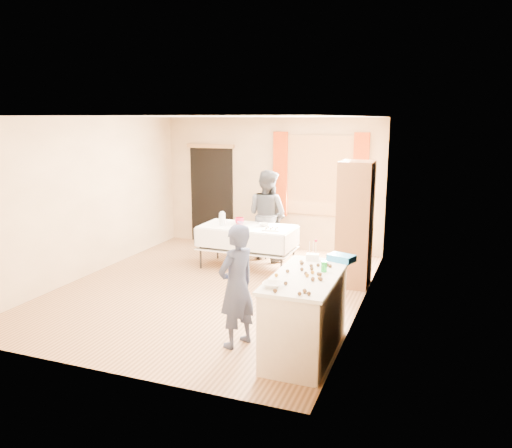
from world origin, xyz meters
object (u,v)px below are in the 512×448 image
at_px(chair, 264,239).
at_px(woman, 267,215).
at_px(counter, 305,314).
at_px(cabinet, 355,224).
at_px(girl, 237,286).
at_px(party_table, 247,243).

xyz_separation_m(chair, woman, (0.13, -0.21, 0.51)).
xyz_separation_m(counter, chair, (-1.79, 3.68, -0.13)).
bearing_deg(cabinet, chair, 149.11).
relative_size(counter, chair, 1.37).
bearing_deg(girl, woman, -143.62).
bearing_deg(chair, woman, -41.24).
relative_size(cabinet, girl, 1.36).
relative_size(girl, woman, 0.86).
bearing_deg(chair, cabinet, -13.64).
bearing_deg(woman, counter, 136.15).
height_order(counter, woman, woman).
bearing_deg(girl, party_table, -138.22).
relative_size(counter, girl, 1.02).
bearing_deg(chair, party_table, -73.15).
bearing_deg(counter, woman, 115.55).
distance_m(cabinet, party_table, 1.98).
relative_size(party_table, woman, 1.00).
height_order(cabinet, party_table, cabinet).
relative_size(party_table, girl, 1.16).
xyz_separation_m(chair, girl, (1.00, -3.77, 0.40)).
height_order(cabinet, woman, cabinet).
distance_m(party_table, girl, 3.08).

